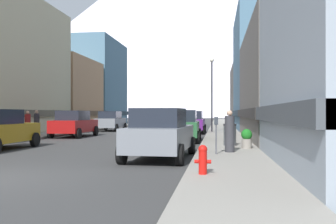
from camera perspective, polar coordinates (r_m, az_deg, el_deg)
sidewalk_left at (r=44.83m, az=-7.98°, el=-2.13°), size 2.50×100.00×0.15m
sidewalk_right at (r=43.18m, az=8.22°, el=-2.21°), size 2.50×100.00×0.15m
storefront_left_2 at (r=41.53m, az=-17.52°, el=2.50°), size 8.95×9.32×7.35m
storefront_left_3 at (r=51.07m, az=-11.17°, el=4.17°), size 6.51×11.03×11.30m
storefront_right_1 at (r=23.14m, az=20.65°, el=3.60°), size 7.32×13.39×6.51m
storefront_right_2 at (r=35.95m, az=18.19°, el=5.69°), size 10.03×11.87×10.91m
storefront_right_3 at (r=47.00m, az=15.26°, el=2.14°), size 9.39×10.18×7.27m
car_left_1 at (r=25.82m, az=-14.22°, el=-1.75°), size 2.07×4.40×1.78m
car_left_2 at (r=33.98m, az=-8.79°, el=-1.37°), size 2.18×4.45×1.78m
car_right_0 at (r=13.10m, az=-1.19°, el=-3.30°), size 2.23×4.48×1.78m
car_right_1 at (r=21.05m, az=2.17°, el=-2.11°), size 2.15×4.44×1.78m
car_right_2 at (r=29.58m, az=3.74°, el=-1.55°), size 2.07×4.40×1.78m
fire_hydrant_near at (r=9.00m, az=5.37°, el=-7.13°), size 0.40×0.22×0.70m
parking_meter_near at (r=13.35m, az=7.40°, el=-2.75°), size 0.14×0.10×1.33m
trash_bin_right at (r=17.03m, az=9.47°, el=-3.44°), size 0.59×0.59×0.98m
potted_plant_0 at (r=15.80m, az=11.99°, el=-3.96°), size 0.46×0.46×0.81m
pedestrian_0 at (r=26.43m, az=-19.52°, el=-1.67°), size 0.36×0.36×1.66m
pedestrian_1 at (r=14.16m, az=9.44°, el=-3.17°), size 0.36×0.36×1.58m
pedestrian_2 at (r=25.37m, az=-20.75°, el=-1.79°), size 0.36×0.36×1.61m
streetlamp_right at (r=29.69m, az=6.75°, el=4.41°), size 0.36×0.36×5.86m
mountain_backdrop at (r=276.89m, az=3.11°, el=13.56°), size 298.64×298.64×134.65m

